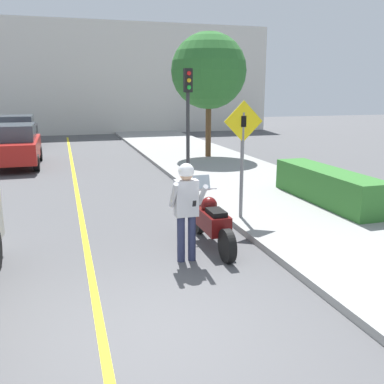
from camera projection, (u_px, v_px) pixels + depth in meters
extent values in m
plane|color=#4C4C4F|center=(150.00, 332.00, 5.41)|extent=(80.00, 80.00, 0.00)
cube|color=gray|center=(311.00, 212.00, 10.47)|extent=(4.40, 44.00, 0.13)
cube|color=yellow|center=(80.00, 211.00, 10.83)|extent=(0.12, 36.00, 0.01)
cube|color=beige|center=(72.00, 78.00, 28.75)|extent=(28.00, 1.20, 7.49)
cylinder|color=black|center=(227.00, 246.00, 7.54)|extent=(0.14, 0.61, 0.61)
cylinder|color=black|center=(198.00, 219.00, 9.10)|extent=(0.14, 0.61, 0.61)
cube|color=#510C0C|center=(212.00, 220.00, 8.27)|extent=(0.40, 1.15, 0.36)
sphere|color=#510C0C|center=(209.00, 205.00, 8.36)|extent=(0.32, 0.32, 0.32)
cube|color=black|center=(216.00, 213.00, 7.98)|extent=(0.28, 0.48, 0.10)
cylinder|color=silver|center=(202.00, 189.00, 8.69)|extent=(0.62, 0.03, 0.03)
cube|color=silver|center=(201.00, 183.00, 8.73)|extent=(0.36, 0.12, 0.31)
cylinder|color=#282D4C|center=(181.00, 239.00, 7.55)|extent=(0.14, 0.14, 0.84)
cylinder|color=#282D4C|center=(192.00, 238.00, 7.61)|extent=(0.14, 0.14, 0.84)
cube|color=#B7B7BC|center=(186.00, 198.00, 7.41)|extent=(0.40, 0.22, 0.64)
cylinder|color=#B7B7BC|center=(174.00, 195.00, 7.22)|extent=(0.09, 0.39, 0.50)
cylinder|color=#B7B7BC|center=(202.00, 195.00, 7.35)|extent=(0.09, 0.45, 0.45)
sphere|color=tan|center=(186.00, 174.00, 7.31)|extent=(0.23, 0.23, 0.23)
sphere|color=white|center=(186.00, 171.00, 7.30)|extent=(0.27, 0.27, 0.27)
cube|color=black|center=(194.00, 204.00, 7.17)|extent=(0.06, 0.05, 0.11)
cylinder|color=slate|center=(242.00, 166.00, 9.59)|extent=(0.08, 0.08, 2.37)
cube|color=yellow|center=(243.00, 121.00, 9.34)|extent=(0.91, 0.02, 0.91)
cube|color=black|center=(244.00, 121.00, 9.33)|extent=(0.12, 0.01, 0.24)
cylinder|color=#2D2D30|center=(188.00, 123.00, 14.24)|extent=(0.12, 0.12, 3.53)
cube|color=black|center=(188.00, 80.00, 13.89)|extent=(0.26, 0.22, 0.76)
sphere|color=red|center=(189.00, 73.00, 13.73)|extent=(0.14, 0.14, 0.14)
sphere|color=gold|center=(189.00, 80.00, 13.78)|extent=(0.14, 0.14, 0.14)
sphere|color=green|center=(189.00, 87.00, 13.83)|extent=(0.14, 0.14, 0.14)
cube|color=#33702D|center=(327.00, 186.00, 11.10)|extent=(0.90, 3.85, 0.85)
cylinder|color=brown|center=(208.00, 128.00, 18.58)|extent=(0.24, 0.24, 2.52)
sphere|color=#2D6B2D|center=(209.00, 71.00, 18.03)|extent=(3.19, 3.19, 3.19)
cylinder|color=black|center=(39.00, 153.00, 18.47)|extent=(0.22, 0.64, 0.64)
cylinder|color=black|center=(36.00, 163.00, 16.05)|extent=(0.22, 0.64, 0.64)
cube|color=#B21E19|center=(15.00, 149.00, 16.94)|extent=(1.80, 4.20, 0.76)
cube|color=#38424C|center=(13.00, 132.00, 16.63)|extent=(1.58, 2.18, 0.60)
cylinder|color=black|center=(5.00, 139.00, 23.81)|extent=(0.22, 0.64, 0.64)
cylinder|color=black|center=(37.00, 138.00, 24.28)|extent=(0.22, 0.64, 0.64)
cylinder|color=black|center=(34.00, 143.00, 21.86)|extent=(0.22, 0.64, 0.64)
cube|color=black|center=(18.00, 134.00, 22.75)|extent=(1.80, 4.20, 0.76)
cube|color=#38424C|center=(17.00, 121.00, 22.43)|extent=(1.58, 2.18, 0.60)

